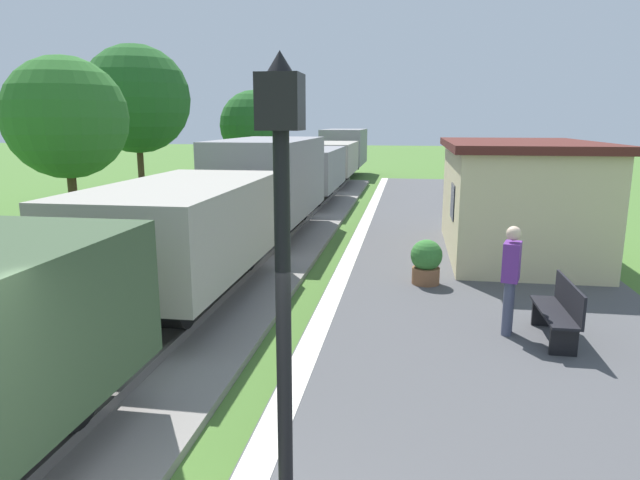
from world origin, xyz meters
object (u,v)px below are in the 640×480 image
object	(u,v)px
potted_planter	(426,261)
tree_field_distant	(254,125)
person_waiting	(511,276)
tree_field_left	(136,99)
bench_near_hut	(560,310)
tree_trackside_far	(66,118)
lamp_post_near	(282,228)
station_hut	(516,198)
freight_train	(295,176)

from	to	relation	value
potted_planter	tree_field_distant	world-z (taller)	tree_field_distant
person_waiting	tree_field_left	size ratio (longest dim) A/B	0.25
bench_near_hut	tree_trackside_far	size ratio (longest dim) A/B	0.27
lamp_post_near	tree_trackside_far	distance (m)	16.03
lamp_post_near	tree_field_distant	xyz separation A→B (m)	(-7.31, 25.54, 0.47)
person_waiting	lamp_post_near	size ratio (longest dim) A/B	0.46
bench_near_hut	tree_field_distant	world-z (taller)	tree_field_distant
station_hut	tree_field_distant	size ratio (longest dim) A/B	1.14
freight_train	station_hut	xyz separation A→B (m)	(6.80, -6.00, 0.15)
lamp_post_near	tree_field_distant	world-z (taller)	tree_field_distant
tree_field_distant	station_hut	bearing A→B (deg)	-54.05
station_hut	tree_field_left	world-z (taller)	tree_field_left
bench_near_hut	station_hut	bearing A→B (deg)	86.82
station_hut	tree_trackside_far	bearing A→B (deg)	171.34
freight_train	tree_field_distant	distance (m)	9.88
potted_planter	tree_trackside_far	world-z (taller)	tree_trackside_far
tree_field_left	tree_field_distant	distance (m)	6.86
bench_near_hut	lamp_post_near	distance (m)	6.14
person_waiting	tree_field_distant	xyz separation A→B (m)	(-9.74, 20.55, 2.09)
freight_train	tree_field_distant	bearing A→B (deg)	114.19
potted_planter	person_waiting	bearing A→B (deg)	-65.32
bench_near_hut	freight_train	bearing A→B (deg)	118.70
station_hut	tree_field_left	xyz separation A→B (m)	(-14.47, 9.20, 2.77)
person_waiting	tree_field_left	world-z (taller)	tree_field_left
potted_planter	freight_train	bearing A→B (deg)	116.66
freight_train	person_waiting	bearing A→B (deg)	-63.77
station_hut	lamp_post_near	distance (m)	11.28
station_hut	person_waiting	bearing A→B (deg)	-100.42
tree_trackside_far	tree_field_left	size ratio (longest dim) A/B	0.81
person_waiting	tree_field_left	distance (m)	20.30
potted_planter	lamp_post_near	distance (m)	7.95
potted_planter	bench_near_hut	bearing A→B (deg)	-55.07
tree_trackside_far	tree_field_distant	xyz separation A→B (m)	(2.45, 12.85, -0.32)
potted_planter	tree_trackside_far	xyz separation A→B (m)	(-11.00, 5.11, 2.87)
potted_planter	tree_field_left	world-z (taller)	tree_field_left
freight_train	bench_near_hut	bearing A→B (deg)	-61.30
freight_train	person_waiting	size ratio (longest dim) A/B	22.92
tree_field_distant	bench_near_hut	bearing A→B (deg)	-63.19
potted_planter	lamp_post_near	bearing A→B (deg)	-99.31
freight_train	station_hut	size ratio (longest dim) A/B	6.76
station_hut	potted_planter	distance (m)	3.93
freight_train	potted_planter	distance (m)	10.21
station_hut	tree_field_distant	distance (m)	18.44
person_waiting	potted_planter	distance (m)	2.88
lamp_post_near	tree_field_distant	distance (m)	26.57
bench_near_hut	potted_planter	world-z (taller)	potted_planter
person_waiting	lamp_post_near	world-z (taller)	lamp_post_near
freight_train	potted_planter	bearing A→B (deg)	-63.34
potted_planter	tree_field_distant	size ratio (longest dim) A/B	0.18
tree_field_left	freight_train	bearing A→B (deg)	-22.60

